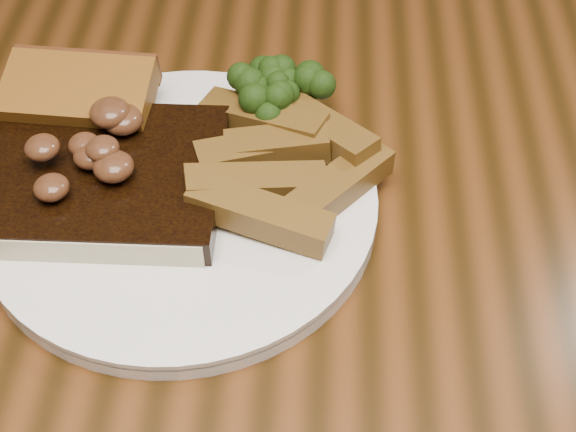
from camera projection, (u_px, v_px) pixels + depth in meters
The scene contains 9 objects.
dining_table at pixel (298, 320), 0.62m from camera, with size 1.60×0.90×0.75m.
chair_far at pixel (390, 19), 1.26m from camera, with size 0.46×0.46×0.80m.
plate at pixel (182, 204), 0.56m from camera, with size 0.28×0.28×0.01m, color white.
steak at pixel (97, 179), 0.56m from camera, with size 0.17×0.13×0.03m, color black.
steak_bone at pixel (78, 248), 0.52m from camera, with size 0.17×0.02×0.02m, color beige.
mushroom_pile at pixel (92, 149), 0.54m from camera, with size 0.08×0.08×0.03m, color #532D1A, non-canonical shape.
garlic_bread at pixel (83, 114), 0.60m from camera, with size 0.11×0.06×0.02m, color brown.
potato_wedges at pixel (287, 177), 0.56m from camera, with size 0.13×0.13×0.02m, color brown, non-canonical shape.
broccoli_cluster at pixel (268, 106), 0.60m from camera, with size 0.07×0.07×0.04m, color #1D370C, non-canonical shape.
Camera 1 is at (0.01, -0.35, 1.17)m, focal length 50.00 mm.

